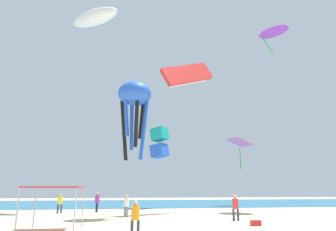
% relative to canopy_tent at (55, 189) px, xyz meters
% --- Properties ---
extents(ground, '(110.00, 110.00, 0.10)m').
position_rel_canopy_tent_xyz_m(ground, '(7.01, 1.53, -2.14)').
color(ground, beige).
extents(ocean_strip, '(110.00, 25.79, 0.03)m').
position_rel_canopy_tent_xyz_m(ocean_strip, '(7.01, 30.02, -2.07)').
color(ocean_strip, '#1E6B93').
rests_on(ocean_strip, ground).
extents(canopy_tent, '(2.65, 3.03, 2.21)m').
position_rel_canopy_tent_xyz_m(canopy_tent, '(0.00, 0.00, 0.00)').
color(canopy_tent, '#B2B2B7').
rests_on(canopy_tent, ground).
extents(person_near_tent, '(0.43, 0.40, 1.68)m').
position_rel_canopy_tent_xyz_m(person_near_tent, '(11.09, 3.66, -1.10)').
color(person_near_tent, '#33384C').
rests_on(person_near_tent, ground).
extents(person_leftmost, '(0.45, 0.40, 1.69)m').
position_rel_canopy_tent_xyz_m(person_leftmost, '(-1.92, 11.99, -1.10)').
color(person_leftmost, '#33384C').
rests_on(person_leftmost, ground).
extents(person_central, '(0.39, 0.40, 1.66)m').
position_rel_canopy_tent_xyz_m(person_central, '(3.81, 7.54, -1.12)').
color(person_central, slate).
rests_on(person_central, ground).
extents(person_rightmost, '(0.42, 0.47, 1.78)m').
position_rel_canopy_tent_xyz_m(person_rightmost, '(1.22, 12.65, -1.04)').
color(person_rightmost, black).
rests_on(person_rightmost, ground).
extents(person_far_shore, '(0.42, 0.37, 1.57)m').
position_rel_canopy_tent_xyz_m(person_far_shore, '(4.10, -2.40, -1.17)').
color(person_far_shore, '#33384C').
rests_on(person_far_shore, ground).
extents(cooler_box, '(0.57, 0.37, 0.35)m').
position_rel_canopy_tent_xyz_m(cooler_box, '(11.22, 0.81, -1.91)').
color(cooler_box, red).
rests_on(cooler_box, ground).
extents(kite_inflatable_white, '(6.17, 5.17, 2.32)m').
position_rel_canopy_tent_xyz_m(kite_inflatable_white, '(-0.28, 14.97, 18.90)').
color(kite_inflatable_white, white).
extents(kite_parafoil_red, '(5.94, 3.55, 3.90)m').
position_rel_canopy_tent_xyz_m(kite_parafoil_red, '(9.50, 10.89, 11.02)').
color(kite_parafoil_red, red).
extents(kite_octopus_blue, '(3.76, 3.76, 6.30)m').
position_rel_canopy_tent_xyz_m(kite_octopus_blue, '(4.21, 6.70, 7.13)').
color(kite_octopus_blue, blue).
extents(kite_delta_purple, '(3.69, 3.65, 2.73)m').
position_rel_canopy_tent_xyz_m(kite_delta_purple, '(19.63, 12.12, 17.38)').
color(kite_delta_purple, purple).
extents(kite_diamond_pink, '(3.13, 3.21, 3.98)m').
position_rel_canopy_tent_xyz_m(kite_diamond_pink, '(18.62, 21.40, 5.82)').
color(kite_diamond_pink, pink).
extents(kite_box_teal, '(2.37, 2.34, 3.55)m').
position_rel_canopy_tent_xyz_m(kite_box_teal, '(7.53, 17.73, 5.18)').
color(kite_box_teal, teal).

